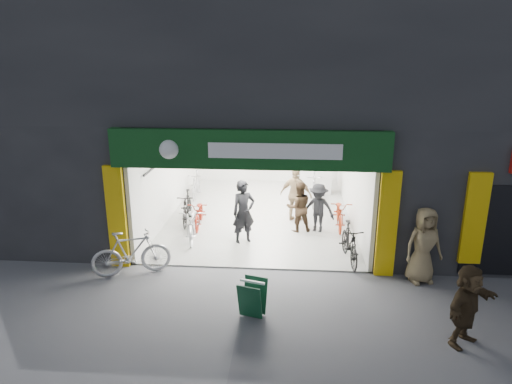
# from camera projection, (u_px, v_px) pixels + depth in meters

# --- Properties ---
(ground) EXTENTS (60.00, 60.00, 0.00)m
(ground) POSITION_uv_depth(u_px,v_px,m) (250.00, 269.00, 11.33)
(ground) COLOR #56565B
(ground) RESTS_ON ground
(building) EXTENTS (17.00, 10.27, 8.00)m
(building) POSITION_uv_depth(u_px,v_px,m) (291.00, 80.00, 14.76)
(building) COLOR #232326
(building) RESTS_ON ground
(bike_left_front) EXTENTS (0.93, 1.94, 0.98)m
(bike_left_front) POSITION_uv_depth(u_px,v_px,m) (192.00, 223.00, 13.05)
(bike_left_front) COLOR silver
(bike_left_front) RESTS_ON ground
(bike_left_midfront) EXTENTS (0.61, 1.73, 1.02)m
(bike_left_midfront) POSITION_uv_depth(u_px,v_px,m) (187.00, 208.00, 14.25)
(bike_left_midfront) COLOR black
(bike_left_midfront) RESTS_ON ground
(bike_left_midback) EXTENTS (0.72, 1.69, 0.87)m
(bike_left_midback) POSITION_uv_depth(u_px,v_px,m) (199.00, 213.00, 13.99)
(bike_left_midback) COLOR maroon
(bike_left_midback) RESTS_ON ground
(bike_left_back) EXTENTS (0.54, 1.66, 0.98)m
(bike_left_back) POSITION_uv_depth(u_px,v_px,m) (196.00, 185.00, 16.81)
(bike_left_back) COLOR #A2A2A6
(bike_left_back) RESTS_ON ground
(bike_right_front) EXTENTS (0.65, 1.75, 1.03)m
(bike_right_front) POSITION_uv_depth(u_px,v_px,m) (350.00, 243.00, 11.57)
(bike_right_front) COLOR black
(bike_right_front) RESTS_ON ground
(bike_right_mid) EXTENTS (0.68, 1.79, 0.93)m
(bike_right_mid) POSITION_uv_depth(u_px,v_px,m) (340.00, 213.00, 13.90)
(bike_right_mid) COLOR #9B290E
(bike_right_mid) RESTS_ON ground
(bike_right_back) EXTENTS (0.68, 1.98, 1.17)m
(bike_right_back) POSITION_uv_depth(u_px,v_px,m) (314.00, 188.00, 16.05)
(bike_right_back) COLOR #A7A8AC
(bike_right_back) RESTS_ON ground
(parked_bike) EXTENTS (1.93, 1.16, 1.12)m
(parked_bike) POSITION_uv_depth(u_px,v_px,m) (131.00, 253.00, 10.90)
(parked_bike) COLOR #ABACB0
(parked_bike) RESTS_ON ground
(customer_a) EXTENTS (0.79, 0.71, 1.82)m
(customer_a) POSITION_uv_depth(u_px,v_px,m) (244.00, 212.00, 12.62)
(customer_a) COLOR black
(customer_a) RESTS_ON ground
(customer_b) EXTENTS (0.86, 0.73, 1.55)m
(customer_b) POSITION_uv_depth(u_px,v_px,m) (299.00, 207.00, 13.47)
(customer_b) COLOR #39281A
(customer_b) RESTS_ON ground
(customer_c) EXTENTS (1.10, 0.82, 1.51)m
(customer_c) POSITION_uv_depth(u_px,v_px,m) (318.00, 209.00, 13.42)
(customer_c) COLOR black
(customer_c) RESTS_ON ground
(customer_d) EXTENTS (1.13, 0.76, 1.78)m
(customer_d) POSITION_uv_depth(u_px,v_px,m) (296.00, 195.00, 14.25)
(customer_d) COLOR #927755
(customer_d) RESTS_ON ground
(pedestrian_near) EXTENTS (1.01, 0.79, 1.82)m
(pedestrian_near) POSITION_uv_depth(u_px,v_px,m) (423.00, 245.00, 10.48)
(pedestrian_near) COLOR olive
(pedestrian_near) RESTS_ON ground
(pedestrian_far) EXTENTS (1.39, 1.32, 1.57)m
(pedestrian_far) POSITION_uv_depth(u_px,v_px,m) (467.00, 305.00, 8.22)
(pedestrian_far) COLOR #372919
(pedestrian_far) RESTS_ON ground
(sandwich_board) EXTENTS (0.62, 0.62, 0.77)m
(sandwich_board) POSITION_uv_depth(u_px,v_px,m) (252.00, 297.00, 9.20)
(sandwich_board) COLOR #0E3A21
(sandwich_board) RESTS_ON ground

